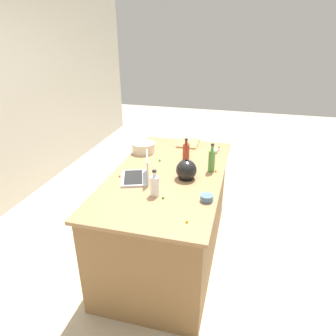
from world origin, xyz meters
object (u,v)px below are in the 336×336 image
laptop (139,174)px  bottle_soy (186,152)px  butter_stick_left (188,142)px  ramekin_medium (215,151)px  cutting_board (188,143)px  bottle_vinegar (155,185)px  bottle_olive (212,160)px  mixing_bowl_large (143,147)px  kettle (186,170)px  ramekin_small (207,198)px

laptop → bottle_soy: bottle_soy is taller
butter_stick_left → ramekin_medium: butter_stick_left is taller
cutting_board → butter_stick_left: 0.04m
butter_stick_left → bottle_soy: bearing=-171.3°
laptop → bottle_vinegar: laptop is taller
cutting_board → ramekin_medium: 0.37m
bottle_soy → bottle_vinegar: bottle_soy is taller
laptop → bottle_olive: bearing=-61.9°
mixing_bowl_large → bottle_olive: (-0.29, -0.75, 0.05)m
bottle_soy → kettle: (-0.40, -0.08, -0.01)m
bottle_olive → kettle: bearing=136.2°
laptop → kettle: laptop is taller
mixing_bowl_large → ramekin_small: 1.14m
kettle → butter_stick_left: bearing=10.3°
bottle_vinegar → butter_stick_left: bottle_vinegar is taller
bottle_vinegar → ramekin_medium: size_ratio=2.81×
bottle_soy → kettle: bottle_soy is taller
ramekin_small → butter_stick_left: bearing=18.1°
bottle_vinegar → cutting_board: (1.20, -0.03, -0.08)m
ramekin_small → ramekin_medium: size_ratio=1.27×
bottle_vinegar → ramekin_small: bottle_vinegar is taller
bottle_vinegar → bottle_olive: bottle_olive is taller
cutting_board → bottle_olive: bearing=-152.3°
bottle_soy → butter_stick_left: size_ratio=2.00×
kettle → butter_stick_left: 0.83m
laptop → bottle_olive: (0.31, -0.59, 0.06)m
mixing_bowl_large → bottle_olive: bearing=-111.3°
mixing_bowl_large → butter_stick_left: bearing=-51.1°
kettle → ramekin_medium: kettle is taller
bottle_olive → ramekin_medium: bottle_olive is taller
mixing_bowl_large → bottle_vinegar: bottle_vinegar is taller
bottle_olive → ramekin_medium: 0.47m
mixing_bowl_large → ramekin_medium: mixing_bowl_large is taller
laptop → mixing_bowl_large: size_ratio=1.51×
bottle_vinegar → ramekin_small: size_ratio=2.22×
laptop → cutting_board: 0.99m
bottle_soy → ramekin_medium: (0.26, -0.25, -0.07)m
mixing_bowl_large → kettle: kettle is taller
bottle_soy → bottle_vinegar: 0.75m
laptop → ramekin_medium: bearing=-35.9°
laptop → bottle_vinegar: bearing=-137.2°
bottle_soy → bottle_olive: bearing=-126.1°
mixing_bowl_large → bottle_olive: 0.80m
bottle_vinegar → kettle: bottle_vinegar is taller
mixing_bowl_large → kettle: 0.74m
bottle_olive → ramekin_medium: size_ratio=3.46×
cutting_board → butter_stick_left: size_ratio=2.68×
kettle → bottle_soy: bearing=12.0°
bottle_soy → cutting_board: bearing=8.2°
bottle_vinegar → kettle: size_ratio=1.01×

